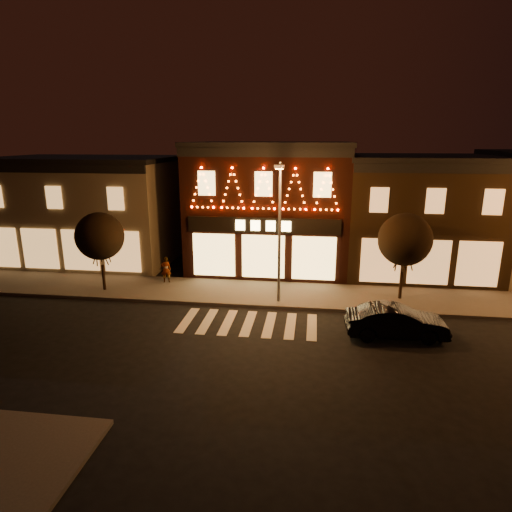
# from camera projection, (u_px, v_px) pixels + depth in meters

# --- Properties ---
(ground) EXTENTS (120.00, 120.00, 0.00)m
(ground) POSITION_uv_depth(u_px,v_px,m) (233.00, 365.00, 16.82)
(ground) COLOR black
(ground) RESTS_ON ground
(sidewalk_far) EXTENTS (44.00, 4.00, 0.15)m
(sidewalk_far) POSITION_uv_depth(u_px,v_px,m) (295.00, 295.00, 24.20)
(sidewalk_far) COLOR #47423D
(sidewalk_far) RESTS_ON ground
(building_left) EXTENTS (12.20, 8.28, 7.30)m
(building_left) POSITION_uv_depth(u_px,v_px,m) (89.00, 209.00, 30.92)
(building_left) COLOR #776D54
(building_left) RESTS_ON ground
(building_pulp) EXTENTS (10.20, 8.34, 8.30)m
(building_pulp) POSITION_uv_depth(u_px,v_px,m) (270.00, 206.00, 29.10)
(building_pulp) COLOR black
(building_pulp) RESTS_ON ground
(building_right_a) EXTENTS (9.20, 8.28, 7.50)m
(building_right_a) POSITION_uv_depth(u_px,v_px,m) (417.00, 215.00, 28.01)
(building_right_a) COLOR #322211
(building_right_a) RESTS_ON ground
(streetlamp_mid) EXTENTS (0.46, 1.66, 7.25)m
(streetlamp_mid) POSITION_uv_depth(u_px,v_px,m) (279.00, 223.00, 21.77)
(streetlamp_mid) COLOR #59595E
(streetlamp_mid) RESTS_ON sidewalk_far
(tree_left) EXTENTS (2.66, 2.66, 4.45)m
(tree_left) POSITION_uv_depth(u_px,v_px,m) (100.00, 236.00, 24.06)
(tree_left) COLOR black
(tree_left) RESTS_ON sidewalk_far
(tree_right) EXTENTS (2.78, 2.78, 4.65)m
(tree_right) POSITION_uv_depth(u_px,v_px,m) (405.00, 240.00, 22.66)
(tree_right) COLOR black
(tree_right) RESTS_ON sidewalk_far
(dark_sedan) EXTENTS (4.41, 1.72, 1.43)m
(dark_sedan) POSITION_uv_depth(u_px,v_px,m) (396.00, 322.00, 19.06)
(dark_sedan) COLOR black
(dark_sedan) RESTS_ON ground
(pedestrian) EXTENTS (0.66, 0.54, 1.58)m
(pedestrian) POSITION_uv_depth(u_px,v_px,m) (166.00, 269.00, 25.96)
(pedestrian) COLOR gray
(pedestrian) RESTS_ON sidewalk_far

